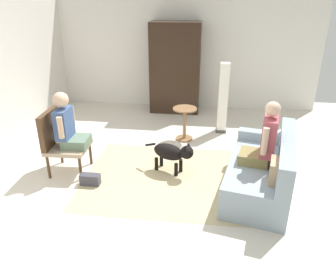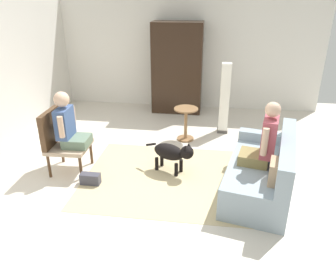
{
  "view_description": "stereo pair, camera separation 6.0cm",
  "coord_description": "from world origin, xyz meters",
  "px_view_note": "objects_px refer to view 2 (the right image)",
  "views": [
    {
      "loc": [
        0.65,
        -4.18,
        2.59
      ],
      "look_at": [
        0.13,
        -0.08,
        0.78
      ],
      "focal_mm": 34.68,
      "sensor_mm": 36.0,
      "label": 1
    },
    {
      "loc": [
        0.71,
        -4.17,
        2.59
      ],
      "look_at": [
        0.13,
        -0.08,
        0.78
      ],
      "focal_mm": 34.68,
      "sensor_mm": 36.0,
      "label": 2
    }
  ],
  "objects_px": {
    "column_lamp": "(224,99)",
    "armchair": "(60,138)",
    "person_on_armchair": "(68,124)",
    "round_end_table": "(186,121)",
    "couch": "(263,173)",
    "handbag": "(90,179)",
    "armoire_cabinet": "(177,68)",
    "person_on_couch": "(265,140)",
    "dog": "(172,153)"
  },
  "relations": [
    {
      "from": "round_end_table",
      "to": "armoire_cabinet",
      "type": "relative_size",
      "value": 0.31
    },
    {
      "from": "couch",
      "to": "column_lamp",
      "type": "bearing_deg",
      "value": 103.82
    },
    {
      "from": "couch",
      "to": "person_on_couch",
      "type": "bearing_deg",
      "value": -165.31
    },
    {
      "from": "armoire_cabinet",
      "to": "handbag",
      "type": "xyz_separation_m",
      "value": [
        -0.88,
        -3.36,
        -0.92
      ]
    },
    {
      "from": "column_lamp",
      "to": "armchair",
      "type": "bearing_deg",
      "value": -143.23
    },
    {
      "from": "armoire_cabinet",
      "to": "handbag",
      "type": "height_order",
      "value": "armoire_cabinet"
    },
    {
      "from": "person_on_armchair",
      "to": "armoire_cabinet",
      "type": "bearing_deg",
      "value": 66.77
    },
    {
      "from": "person_on_armchair",
      "to": "round_end_table",
      "type": "xyz_separation_m",
      "value": [
        1.64,
        1.39,
        -0.41
      ]
    },
    {
      "from": "armoire_cabinet",
      "to": "column_lamp",
      "type": "bearing_deg",
      "value": -47.55
    },
    {
      "from": "armoire_cabinet",
      "to": "handbag",
      "type": "distance_m",
      "value": 3.59
    },
    {
      "from": "armoire_cabinet",
      "to": "armchair",
      "type": "bearing_deg",
      "value": -115.71
    },
    {
      "from": "armchair",
      "to": "handbag",
      "type": "height_order",
      "value": "armchair"
    },
    {
      "from": "round_end_table",
      "to": "handbag",
      "type": "relative_size",
      "value": 2.19
    },
    {
      "from": "round_end_table",
      "to": "dog",
      "type": "bearing_deg",
      "value": -94.36
    },
    {
      "from": "armchair",
      "to": "column_lamp",
      "type": "distance_m",
      "value": 3.12
    },
    {
      "from": "person_on_couch",
      "to": "person_on_armchair",
      "type": "relative_size",
      "value": 1.05
    },
    {
      "from": "dog",
      "to": "person_on_armchair",
      "type": "bearing_deg",
      "value": -174.23
    },
    {
      "from": "round_end_table",
      "to": "column_lamp",
      "type": "distance_m",
      "value": 0.9
    },
    {
      "from": "couch",
      "to": "armoire_cabinet",
      "type": "distance_m",
      "value": 3.63
    },
    {
      "from": "couch",
      "to": "armchair",
      "type": "bearing_deg",
      "value": 176.21
    },
    {
      "from": "couch",
      "to": "person_on_armchair",
      "type": "relative_size",
      "value": 2.14
    },
    {
      "from": "armchair",
      "to": "armoire_cabinet",
      "type": "xyz_separation_m",
      "value": [
        1.45,
        3.01,
        0.45
      ]
    },
    {
      "from": "couch",
      "to": "round_end_table",
      "type": "relative_size",
      "value": 2.87
    },
    {
      "from": "couch",
      "to": "person_on_couch",
      "type": "height_order",
      "value": "person_on_couch"
    },
    {
      "from": "person_on_couch",
      "to": "column_lamp",
      "type": "relative_size",
      "value": 0.64
    },
    {
      "from": "couch",
      "to": "column_lamp",
      "type": "distance_m",
      "value": 2.16
    },
    {
      "from": "person_on_armchair",
      "to": "column_lamp",
      "type": "xyz_separation_m",
      "value": [
        2.34,
        1.86,
        -0.1
      ]
    },
    {
      "from": "person_on_couch",
      "to": "person_on_armchair",
      "type": "bearing_deg",
      "value": 175.65
    },
    {
      "from": "armchair",
      "to": "person_on_armchair",
      "type": "bearing_deg",
      "value": 1.93
    },
    {
      "from": "person_on_armchair",
      "to": "couch",
      "type": "bearing_deg",
      "value": -4.11
    },
    {
      "from": "handbag",
      "to": "round_end_table",
      "type": "bearing_deg",
      "value": 54.74
    },
    {
      "from": "dog",
      "to": "column_lamp",
      "type": "height_order",
      "value": "column_lamp"
    },
    {
      "from": "couch",
      "to": "armchair",
      "type": "height_order",
      "value": "armchair"
    },
    {
      "from": "couch",
      "to": "person_on_armchair",
      "type": "height_order",
      "value": "person_on_armchair"
    },
    {
      "from": "armchair",
      "to": "person_on_armchair",
      "type": "distance_m",
      "value": 0.28
    },
    {
      "from": "dog",
      "to": "armoire_cabinet",
      "type": "distance_m",
      "value": 2.94
    },
    {
      "from": "person_on_couch",
      "to": "dog",
      "type": "height_order",
      "value": "person_on_couch"
    },
    {
      "from": "armchair",
      "to": "round_end_table",
      "type": "relative_size",
      "value": 1.55
    },
    {
      "from": "round_end_table",
      "to": "column_lamp",
      "type": "height_order",
      "value": "column_lamp"
    },
    {
      "from": "couch",
      "to": "round_end_table",
      "type": "height_order",
      "value": "couch"
    },
    {
      "from": "person_on_couch",
      "to": "round_end_table",
      "type": "xyz_separation_m",
      "value": [
        -1.17,
        1.6,
        -0.43
      ]
    },
    {
      "from": "person_on_couch",
      "to": "handbag",
      "type": "relative_size",
      "value": 3.07
    },
    {
      "from": "round_end_table",
      "to": "handbag",
      "type": "height_order",
      "value": "round_end_table"
    },
    {
      "from": "column_lamp",
      "to": "handbag",
      "type": "xyz_separation_m",
      "value": [
        -1.93,
        -2.21,
        -0.6
      ]
    },
    {
      "from": "armchair",
      "to": "person_on_couch",
      "type": "height_order",
      "value": "person_on_couch"
    },
    {
      "from": "person_on_couch",
      "to": "column_lamp",
      "type": "distance_m",
      "value": 2.13
    },
    {
      "from": "person_on_armchair",
      "to": "round_end_table",
      "type": "relative_size",
      "value": 1.34
    },
    {
      "from": "couch",
      "to": "column_lamp",
      "type": "height_order",
      "value": "column_lamp"
    },
    {
      "from": "person_on_armchair",
      "to": "handbag",
      "type": "distance_m",
      "value": 0.88
    },
    {
      "from": "round_end_table",
      "to": "dog",
      "type": "relative_size",
      "value": 0.8
    }
  ]
}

